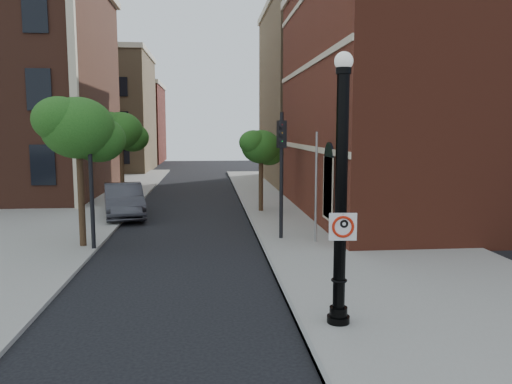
{
  "coord_description": "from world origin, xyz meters",
  "views": [
    {
      "loc": [
        0.05,
        -10.86,
        4.41
      ],
      "look_at": [
        1.3,
        2.0,
        2.78
      ],
      "focal_mm": 35.0,
      "sensor_mm": 36.0,
      "label": 1
    }
  ],
  "objects": [
    {
      "name": "street_tree_c",
      "position": [
        2.86,
        15.18,
        3.44
      ],
      "size": [
        2.43,
        2.2,
        4.38
      ],
      "color": "#322114",
      "rests_on": "ground"
    },
    {
      "name": "traffic_signal_left",
      "position": [
        -4.1,
        7.33,
        3.46
      ],
      "size": [
        0.41,
        0.45,
        5.13
      ],
      "rotation": [
        0.0,
        0.0,
        -0.39
      ],
      "color": "black",
      "rests_on": "ground"
    },
    {
      "name": "street_tree_a",
      "position": [
        -4.55,
        7.85,
        4.39
      ],
      "size": [
        3.09,
        2.79,
        5.57
      ],
      "color": "#322114",
      "rests_on": "ground"
    },
    {
      "name": "no_parking_sign",
      "position": [
        2.93,
        -0.55,
        2.33
      ],
      "size": [
        0.6,
        0.11,
        0.6
      ],
      "rotation": [
        0.0,
        0.0,
        -0.09
      ],
      "color": "white",
      "rests_on": "ground"
    },
    {
      "name": "sidewalk_right",
      "position": [
        6.0,
        10.0,
        0.06
      ],
      "size": [
        8.0,
        60.0,
        0.12
      ],
      "primitive_type": "cube",
      "color": "gray",
      "rests_on": "ground"
    },
    {
      "name": "sidewalk_left",
      "position": [
        -9.0,
        18.0,
        0.06
      ],
      "size": [
        10.0,
        50.0,
        0.12
      ],
      "primitive_type": "cube",
      "color": "gray",
      "rests_on": "ground"
    },
    {
      "name": "street_tree_b",
      "position": [
        -4.92,
        18.93,
        4.27
      ],
      "size": [
        3.0,
        2.71,
        5.41
      ],
      "color": "#322114",
      "rests_on": "ground"
    },
    {
      "name": "bg_building_red",
      "position": [
        -12.0,
        58.0,
        5.0
      ],
      "size": [
        12.0,
        12.0,
        10.0
      ],
      "primitive_type": "cube",
      "color": "#5F2416",
      "rests_on": "ground"
    },
    {
      "name": "traffic_signal_right",
      "position": [
        2.92,
        8.39,
        3.41
      ],
      "size": [
        0.37,
        0.44,
        5.06
      ],
      "rotation": [
        0.0,
        0.0,
        0.2
      ],
      "color": "black",
      "rests_on": "ground"
    },
    {
      "name": "bg_building_tan_b",
      "position": [
        16.0,
        30.0,
        7.0
      ],
      "size": [
        22.0,
        14.0,
        14.0
      ],
      "primitive_type": "cube",
      "color": "#8B6F4C",
      "rests_on": "ground"
    },
    {
      "name": "lamppost",
      "position": [
        2.91,
        -0.39,
        2.78
      ],
      "size": [
        0.51,
        0.51,
        6.03
      ],
      "color": "black",
      "rests_on": "ground"
    },
    {
      "name": "utility_pole",
      "position": [
        4.15,
        7.67,
        2.16
      ],
      "size": [
        0.09,
        0.09,
        4.32
      ],
      "primitive_type": "cylinder",
      "color": "#999999",
      "rests_on": "ground"
    },
    {
      "name": "bg_building_tan_a",
      "position": [
        -12.0,
        44.0,
        6.0
      ],
      "size": [
        12.0,
        12.0,
        12.0
      ],
      "primitive_type": "cube",
      "color": "#8B6F4C",
      "rests_on": "ground"
    },
    {
      "name": "ground",
      "position": [
        0.0,
        0.0,
        0.0
      ],
      "size": [
        120.0,
        120.0,
        0.0
      ],
      "primitive_type": "plane",
      "color": "black",
      "rests_on": "ground"
    },
    {
      "name": "curb_edge",
      "position": [
        2.05,
        10.0,
        0.07
      ],
      "size": [
        0.1,
        60.0,
        0.14
      ],
      "primitive_type": "cube",
      "color": "gray",
      "rests_on": "ground"
    },
    {
      "name": "parked_car",
      "position": [
        -4.17,
        14.44,
        0.85
      ],
      "size": [
        2.87,
        5.45,
        1.71
      ],
      "primitive_type": "imported",
      "rotation": [
        0.0,
        0.0,
        0.21
      ],
      "color": "#333237",
      "rests_on": "ground"
    }
  ]
}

